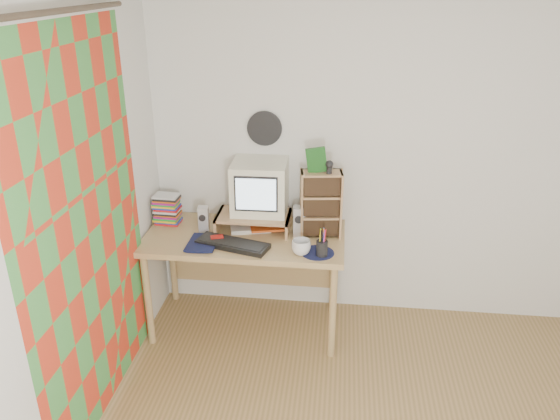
% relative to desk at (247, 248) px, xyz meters
% --- Properties ---
extents(back_wall, '(3.50, 0.00, 3.50)m').
position_rel_desk_xyz_m(back_wall, '(1.03, 0.31, 0.63)').
color(back_wall, silver).
rests_on(back_wall, floor).
extents(left_wall, '(0.00, 3.50, 3.50)m').
position_rel_desk_xyz_m(left_wall, '(-0.72, -1.44, 0.63)').
color(left_wall, silver).
rests_on(left_wall, floor).
extents(curtain, '(0.00, 2.20, 2.20)m').
position_rel_desk_xyz_m(curtain, '(-0.68, -0.96, 0.53)').
color(curtain, red).
rests_on(curtain, left_wall).
extents(wall_disc, '(0.25, 0.02, 0.25)m').
position_rel_desk_xyz_m(wall_disc, '(0.10, 0.29, 0.81)').
color(wall_disc, black).
rests_on(wall_disc, back_wall).
extents(desk, '(1.40, 0.70, 0.75)m').
position_rel_desk_xyz_m(desk, '(0.00, 0.00, 0.00)').
color(desk, tan).
rests_on(desk, floor).
extents(monitor_riser, '(0.52, 0.30, 0.12)m').
position_rel_desk_xyz_m(monitor_riser, '(0.05, 0.04, 0.23)').
color(monitor_riser, tan).
rests_on(monitor_riser, desk).
extents(crt_monitor, '(0.39, 0.39, 0.36)m').
position_rel_desk_xyz_m(crt_monitor, '(0.09, 0.09, 0.44)').
color(crt_monitor, '#E9EACF').
rests_on(crt_monitor, monitor_riser).
extents(speaker_left, '(0.08, 0.08, 0.19)m').
position_rel_desk_xyz_m(speaker_left, '(-0.29, -0.03, 0.23)').
color(speaker_left, silver).
rests_on(speaker_left, desk).
extents(speaker_right, '(0.09, 0.09, 0.21)m').
position_rel_desk_xyz_m(speaker_right, '(0.38, -0.02, 0.24)').
color(speaker_right, silver).
rests_on(speaker_right, desk).
extents(keyboard, '(0.52, 0.30, 0.03)m').
position_rel_desk_xyz_m(keyboard, '(-0.05, -0.24, 0.15)').
color(keyboard, black).
rests_on(keyboard, desk).
extents(dvd_stack, '(0.18, 0.13, 0.25)m').
position_rel_desk_xyz_m(dvd_stack, '(-0.59, 0.08, 0.26)').
color(dvd_stack, brown).
rests_on(dvd_stack, desk).
extents(cd_rack, '(0.30, 0.19, 0.47)m').
position_rel_desk_xyz_m(cd_rack, '(0.53, 0.01, 0.37)').
color(cd_rack, tan).
rests_on(cd_rack, desk).
extents(mug, '(0.13, 0.13, 0.10)m').
position_rel_desk_xyz_m(mug, '(0.42, -0.30, 0.18)').
color(mug, silver).
rests_on(mug, desk).
extents(diary, '(0.24, 0.18, 0.05)m').
position_rel_desk_xyz_m(diary, '(-0.35, -0.24, 0.16)').
color(diary, '#0F1438').
rests_on(diary, desk).
extents(mousepad, '(0.27, 0.27, 0.00)m').
position_rel_desk_xyz_m(mousepad, '(0.52, -0.27, 0.14)').
color(mousepad, black).
rests_on(mousepad, desk).
extents(pen_cup, '(0.10, 0.10, 0.15)m').
position_rel_desk_xyz_m(pen_cup, '(0.55, -0.30, 0.21)').
color(pen_cup, black).
rests_on(pen_cup, desk).
extents(papers, '(0.32, 0.27, 0.04)m').
position_rel_desk_xyz_m(papers, '(0.07, 0.06, 0.15)').
color(papers, silver).
rests_on(papers, desk).
extents(red_box, '(0.10, 0.08, 0.04)m').
position_rel_desk_xyz_m(red_box, '(-0.17, -0.19, 0.16)').
color(red_box, '#A91812').
rests_on(red_box, desk).
extents(game_box, '(0.13, 0.04, 0.17)m').
position_rel_desk_xyz_m(game_box, '(0.49, 0.00, 0.69)').
color(game_box, '#175218').
rests_on(game_box, cd_rack).
extents(webcam, '(0.06, 0.06, 0.09)m').
position_rel_desk_xyz_m(webcam, '(0.58, -0.02, 0.65)').
color(webcam, black).
rests_on(webcam, cd_rack).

